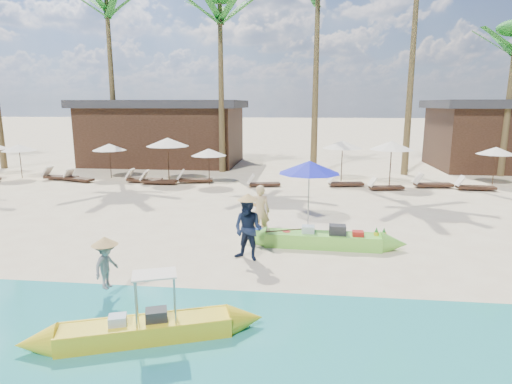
# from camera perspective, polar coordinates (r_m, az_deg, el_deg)

# --- Properties ---
(ground) EXTENTS (240.00, 240.00, 0.00)m
(ground) POSITION_cam_1_polar(r_m,az_deg,el_deg) (12.01, -1.58, -8.08)
(ground) COLOR beige
(ground) RESTS_ON ground
(wet_sand_strip) EXTENTS (240.00, 4.50, 0.01)m
(wet_sand_strip) POSITION_cam_1_polar(r_m,az_deg,el_deg) (7.58, -7.24, -20.81)
(wet_sand_strip) COLOR tan
(wet_sand_strip) RESTS_ON ground
(green_canoe) EXTENTS (5.28, 0.82, 0.67)m
(green_canoe) POSITION_cam_1_polar(r_m,az_deg,el_deg) (12.55, 8.85, -6.27)
(green_canoe) COLOR #74D240
(green_canoe) RESTS_ON ground
(yellow_canoe) EXTENTS (4.51, 1.87, 1.22)m
(yellow_canoe) POSITION_cam_1_polar(r_m,az_deg,el_deg) (8.07, -14.44, -17.31)
(yellow_canoe) COLOR yellow
(yellow_canoe) RESTS_ON ground
(tourist) EXTENTS (0.60, 0.40, 1.65)m
(tourist) POSITION_cam_1_polar(r_m,az_deg,el_deg) (13.14, 0.54, -2.58)
(tourist) COLOR #DCB176
(tourist) RESTS_ON ground
(vendor_green) EXTENTS (0.99, 0.88, 1.68)m
(vendor_green) POSITION_cam_1_polar(r_m,az_deg,el_deg) (11.25, -1.06, -4.97)
(vendor_green) COLOR #141F39
(vendor_green) RESTS_ON ground
(vendor_yellow) EXTENTS (0.52, 0.73, 1.03)m
(vendor_yellow) POSITION_cam_1_polar(r_m,az_deg,el_deg) (9.76, -19.34, -9.20)
(vendor_yellow) COLOR gray
(vendor_yellow) RESTS_ON ground
(blue_umbrella) EXTENTS (2.06, 2.06, 2.22)m
(blue_umbrella) POSITION_cam_1_polar(r_m,az_deg,el_deg) (14.26, 7.12, 3.30)
(blue_umbrella) COLOR #99999E
(blue_umbrella) RESTS_ON ground
(resort_parasol_2) EXTENTS (1.84, 1.84, 1.89)m
(resort_parasol_2) POSITION_cam_1_polar(r_m,az_deg,el_deg) (27.00, -29.06, 5.20)
(resort_parasol_2) COLOR #3D2419
(resort_parasol_2) RESTS_ON ground
(resort_parasol_3) EXTENTS (1.86, 1.86, 1.91)m
(resort_parasol_3) POSITION_cam_1_polar(r_m,az_deg,el_deg) (25.05, -18.98, 5.69)
(resort_parasol_3) COLOR #3D2419
(resort_parasol_3) RESTS_ON ground
(lounger_3_left) EXTENTS (1.94, 0.73, 0.65)m
(lounger_3_left) POSITION_cam_1_polar(r_m,az_deg,el_deg) (25.59, -24.81, 1.94)
(lounger_3_left) COLOR #3D2419
(lounger_3_left) RESTS_ON ground
(lounger_3_right) EXTENTS (1.80, 1.04, 0.59)m
(lounger_3_right) POSITION_cam_1_polar(r_m,az_deg,el_deg) (24.66, -22.70, 1.74)
(lounger_3_right) COLOR #3D2419
(lounger_3_right) RESTS_ON ground
(resort_parasol_4) EXTENTS (2.25, 2.25, 2.32)m
(resort_parasol_4) POSITION_cam_1_polar(r_m,az_deg,el_deg) (23.11, -11.72, 6.53)
(resort_parasol_4) COLOR #3D2419
(resort_parasol_4) RESTS_ON ground
(lounger_4_left) EXTENTS (1.89, 0.61, 0.64)m
(lounger_4_left) POSITION_cam_1_polar(r_m,az_deg,el_deg) (23.26, -14.96, 1.75)
(lounger_4_left) COLOR #3D2419
(lounger_4_left) RESTS_ON ground
(lounger_4_right) EXTENTS (1.88, 0.59, 0.64)m
(lounger_4_right) POSITION_cam_1_polar(r_m,az_deg,el_deg) (22.56, -13.08, 1.54)
(lounger_4_right) COLOR #3D2419
(lounger_4_right) RESTS_ON ground
(resort_parasol_5) EXTENTS (1.80, 1.80, 1.86)m
(resort_parasol_5) POSITION_cam_1_polar(r_m,az_deg,el_deg) (21.74, -6.32, 5.30)
(resort_parasol_5) COLOR #3D2419
(resort_parasol_5) RESTS_ON ground
(lounger_5_left) EXTENTS (1.94, 0.96, 0.63)m
(lounger_5_left) POSITION_cam_1_polar(r_m,az_deg,el_deg) (22.60, -8.39, 1.73)
(lounger_5_left) COLOR #3D2419
(lounger_5_left) RESTS_ON ground
(resort_parasol_6) EXTENTS (2.12, 2.12, 2.18)m
(resort_parasol_6) POSITION_cam_1_polar(r_m,az_deg,el_deg) (23.09, 11.47, 6.24)
(resort_parasol_6) COLOR #3D2419
(resort_parasol_6) RESTS_ON ground
(lounger_6_left) EXTENTS (1.70, 0.86, 0.55)m
(lounger_6_left) POSITION_cam_1_polar(r_m,az_deg,el_deg) (21.34, 0.82, 1.20)
(lounger_6_left) COLOR #3D2419
(lounger_6_left) RESTS_ON ground
(lounger_6_right) EXTENTS (1.84, 0.83, 0.60)m
(lounger_6_right) POSITION_cam_1_polar(r_m,az_deg,el_deg) (21.78, 11.60, 1.22)
(lounger_6_right) COLOR #3D2419
(lounger_6_right) RESTS_ON ground
(resort_parasol_7) EXTENTS (2.19, 2.19, 2.26)m
(resort_parasol_7) POSITION_cam_1_polar(r_m,az_deg,el_deg) (22.42, 17.64, 5.94)
(resort_parasol_7) COLOR #3D2419
(resort_parasol_7) RESTS_ON ground
(lounger_7_left) EXTENTS (1.75, 0.80, 0.57)m
(lounger_7_left) POSITION_cam_1_polar(r_m,az_deg,el_deg) (21.37, 16.69, 0.74)
(lounger_7_left) COLOR #3D2419
(lounger_7_left) RESTS_ON ground
(lounger_7_right) EXTENTS (1.95, 0.80, 0.64)m
(lounger_7_right) POSITION_cam_1_polar(r_m,az_deg,el_deg) (22.75, 22.27, 1.06)
(lounger_7_right) COLOR #3D2419
(lounger_7_right) RESTS_ON ground
(resort_parasol_8) EXTENTS (1.87, 1.87, 1.93)m
(resort_parasol_8) POSITION_cam_1_polar(r_m,az_deg,el_deg) (24.85, 29.36, 4.82)
(resort_parasol_8) COLOR #3D2419
(resort_parasol_8) RESTS_ON ground
(lounger_8_left) EXTENTS (1.82, 0.59, 0.62)m
(lounger_8_left) POSITION_cam_1_polar(r_m,az_deg,el_deg) (22.93, 26.96, 0.71)
(lounger_8_left) COLOR #3D2419
(lounger_8_left) RESTS_ON ground
(palm_2) EXTENTS (2.08, 2.08, 11.33)m
(palm_2) POSITION_cam_1_polar(r_m,az_deg,el_deg) (29.35, -19.20, 21.10)
(palm_2) COLOR brown
(palm_2) RESTS_ON ground
(palm_3) EXTENTS (2.08, 2.08, 10.52)m
(palm_3) POSITION_cam_1_polar(r_m,az_deg,el_deg) (26.34, -4.81, 21.50)
(palm_3) COLOR brown
(palm_3) RESTS_ON ground
(palm_4) EXTENTS (2.08, 2.08, 11.70)m
(palm_4) POSITION_cam_1_polar(r_m,az_deg,el_deg) (25.78, 8.24, 23.62)
(palm_4) COLOR brown
(palm_4) RESTS_ON ground
(pavilion_west) EXTENTS (10.80, 6.60, 4.30)m
(pavilion_west) POSITION_cam_1_polar(r_m,az_deg,el_deg) (30.32, -12.11, 7.87)
(pavilion_west) COLOR #3D2419
(pavilion_west) RESTS_ON ground
(pavilion_east) EXTENTS (8.80, 6.60, 4.30)m
(pavilion_east) POSITION_cam_1_polar(r_m,az_deg,el_deg) (31.31, 30.02, 6.70)
(pavilion_east) COLOR #3D2419
(pavilion_east) RESTS_ON ground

